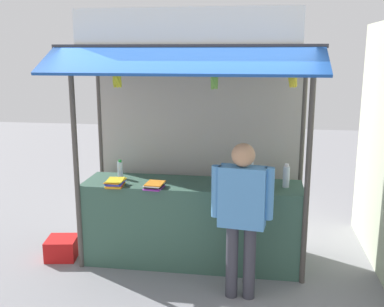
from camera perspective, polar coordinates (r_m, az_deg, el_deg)
The scene contains 16 objects.
ground_plane at distance 5.58m, azimuth 0.00°, elevation -13.46°, with size 20.00×20.00×0.00m, color gray.
stall_counter at distance 5.38m, azimuth 0.00°, elevation -8.76°, with size 2.52×0.64×0.98m, color #385B4C.
stall_structure at distance 5.21m, azimuth 0.27°, elevation 4.85°, with size 2.72×1.56×2.88m.
water_bottle_far_right at distance 5.16m, azimuth 4.51°, elevation -2.70°, with size 0.07×0.07×0.24m.
water_bottle_back_right at distance 5.15m, azimuth 11.80°, elevation -2.83°, with size 0.07×0.07×0.27m.
water_bottle_right at distance 5.46m, azimuth -9.05°, elevation -2.02°, with size 0.06×0.06×0.22m.
water_bottle_mid_left at distance 5.29m, azimuth 7.33°, elevation -2.11°, with size 0.08×0.08×0.29m.
magazine_stack_left at distance 5.11m, azimuth 9.08°, elevation -3.80°, with size 0.22×0.27×0.08m.
magazine_stack_front_right at distance 5.04m, azimuth -4.76°, elevation -4.03°, with size 0.22×0.26×0.06m.
magazine_stack_rear_center at distance 5.00m, azimuth 4.95°, elevation -4.16°, with size 0.22×0.29×0.07m.
magazine_stack_front_left at distance 5.16m, azimuth -9.66°, elevation -3.66°, with size 0.21×0.27×0.08m.
banana_bunch_inner_right at distance 4.55m, azimuth 12.64°, elevation 8.96°, with size 0.11×0.11×0.29m.
banana_bunch_inner_left at distance 4.56m, azimuth 2.83°, elevation 9.05°, with size 0.10×0.10×0.31m.
banana_bunch_rightmost at distance 4.77m, azimuth -9.45°, elevation 9.12°, with size 0.11×0.11×0.31m.
vendor_person at distance 4.49m, azimuth 6.33°, elevation -6.74°, with size 0.61×0.25×1.61m.
plastic_crate at distance 5.84m, azimuth -16.08°, elevation -11.39°, with size 0.36×0.36×0.25m, color red.
Camera 1 is at (0.76, -4.95, 2.45)m, focal length 42.24 mm.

